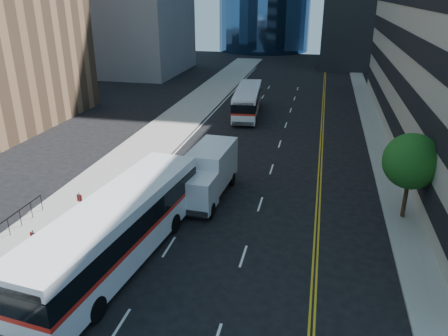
% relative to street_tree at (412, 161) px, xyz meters
% --- Properties ---
extents(ground, '(160.00, 160.00, 0.00)m').
position_rel_street_tree_xyz_m(ground, '(-9.00, -8.00, -3.64)').
color(ground, black).
rests_on(ground, ground).
extents(sidewalk_west, '(5.00, 90.00, 0.15)m').
position_rel_street_tree_xyz_m(sidewalk_west, '(-19.50, 17.00, -3.57)').
color(sidewalk_west, gray).
rests_on(sidewalk_west, ground).
extents(sidewalk_east, '(2.00, 90.00, 0.15)m').
position_rel_street_tree_xyz_m(sidewalk_east, '(-0.00, 17.00, -3.57)').
color(sidewalk_east, gray).
rests_on(sidewalk_east, ground).
extents(street_tree, '(3.20, 3.20, 5.10)m').
position_rel_street_tree_xyz_m(street_tree, '(0.00, 0.00, 0.00)').
color(street_tree, '#332114').
rests_on(street_tree, sidewalk_east).
extents(bus_front, '(4.30, 13.41, 3.40)m').
position_rel_street_tree_xyz_m(bus_front, '(-14.41, -7.83, -1.79)').
color(bus_front, white).
rests_on(bus_front, ground).
extents(bus_rear, '(3.35, 11.10, 2.82)m').
position_rel_street_tree_xyz_m(bus_rear, '(-13.00, 21.19, -2.10)').
color(bus_rear, white).
rests_on(bus_rear, ground).
extents(box_truck, '(2.67, 6.80, 3.20)m').
position_rel_street_tree_xyz_m(box_truck, '(-11.99, 0.35, -1.95)').
color(box_truck, silver).
rests_on(box_truck, ground).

